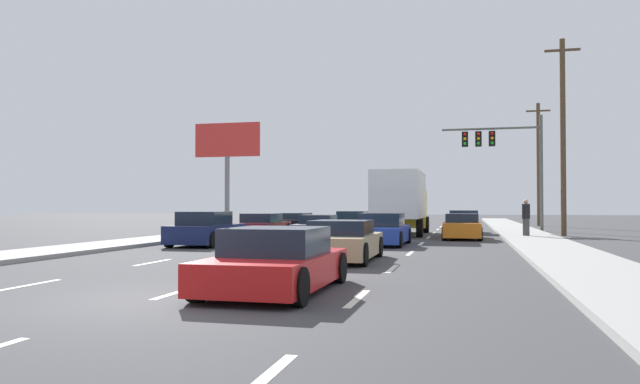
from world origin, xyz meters
The scene contains 20 objects.
ground_plane centered at (0.00, 25.00, 0.00)m, with size 140.00×140.00×0.00m, color #3D3D3F.
sidewalk_right centered at (8.25, 20.00, 0.07)m, with size 2.60×80.00×0.14m, color #9E9E99.
sidewalk_left centered at (-8.25, 20.00, 0.07)m, with size 2.60×80.00×0.14m, color #9E9E99.
lane_markings centered at (0.00, 23.55, 0.00)m, with size 6.94×57.00×0.01m.
car_black centered at (-5.34, 27.40, 0.54)m, with size 1.84×4.59×1.13m.
car_maroon centered at (-5.18, 20.32, 0.56)m, with size 2.06×4.51×1.20m.
car_navy centered at (-4.96, 12.96, 0.62)m, with size 2.00×4.10×1.37m.
car_green centered at (-1.51, 26.49, 0.57)m, with size 2.01×4.33×1.26m.
car_gray centered at (-1.87, 19.27, 0.52)m, with size 1.91×4.17×1.15m.
box_truck centered at (1.80, 23.18, 1.96)m, with size 2.63×7.61×3.39m.
car_blue centered at (1.92, 14.84, 0.58)m, with size 2.04×4.13×1.31m.
car_tan centered at (1.70, 7.87, 0.55)m, with size 1.99×4.12×1.19m.
car_red centered at (1.75, 1.51, 0.55)m, with size 2.02×4.12×1.21m.
car_white centered at (5.10, 26.21, 0.61)m, with size 1.90×4.48×1.33m.
car_orange centered at (5.04, 20.23, 0.57)m, with size 1.84×4.36×1.22m.
traffic_signal_mast centered at (7.12, 30.26, 5.39)m, with size 6.22×0.69×7.33m.
utility_pole_mid centered at (10.27, 24.32, 5.38)m, with size 1.80×0.28×10.49m.
utility_pole_far centered at (10.75, 39.52, 4.93)m, with size 1.80×0.28×9.59m.
roadside_billboard centered at (-12.01, 31.82, 5.69)m, with size 5.10×0.36×7.76m.
pedestrian_near_corner centered at (8.09, 21.33, 1.03)m, with size 0.38×0.38×1.77m.
Camera 1 is at (5.24, -9.13, 1.63)m, focal length 33.18 mm.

